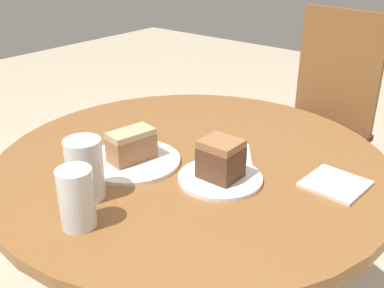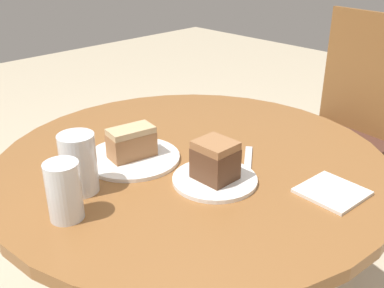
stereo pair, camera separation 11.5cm
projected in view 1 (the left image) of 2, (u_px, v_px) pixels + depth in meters
The scene contains 10 objects.
table at pixel (192, 213), 1.24m from camera, with size 1.02×1.02×0.71m.
chair at pixel (316, 124), 1.94m from camera, with size 0.45×0.48×0.97m.
plate_near at pixel (220, 178), 1.06m from camera, with size 0.20×0.20×0.01m.
plate_far at pixel (133, 161), 1.14m from camera, with size 0.24×0.24×0.01m.
cake_slice_near at pixel (221, 159), 1.04m from camera, with size 0.09×0.08×0.09m.
cake_slice_far at pixel (132, 145), 1.12m from camera, with size 0.08×0.13×0.08m.
glass_lemonade at pixel (85, 172), 0.97m from camera, with size 0.08×0.08×0.14m.
glass_water at pixel (77, 201), 0.88m from camera, with size 0.07×0.07×0.13m.
napkin_stack at pixel (335, 184), 1.04m from camera, with size 0.14×0.14×0.01m.
fork at pixel (248, 160), 1.16m from camera, with size 0.12×0.16×0.00m.
Camera 1 is at (0.66, -0.81, 1.24)m, focal length 42.00 mm.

